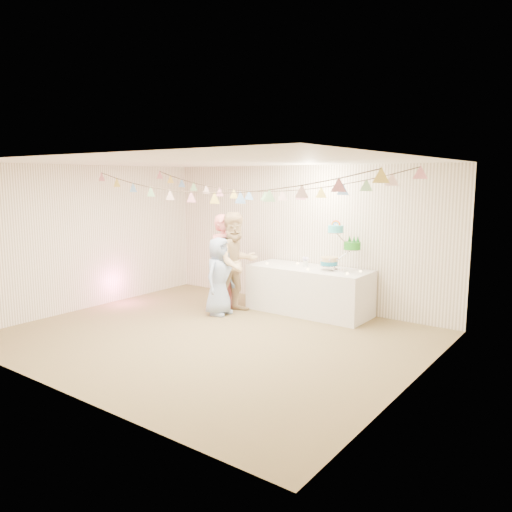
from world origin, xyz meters
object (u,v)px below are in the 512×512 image
Objects in this scene: person_child at (219,276)px; cake_stand at (339,251)px; person_adult_b at (236,263)px; person_adult_a at (225,262)px; table at (309,290)px.

cake_stand is at bearing -63.50° from person_child.
cake_stand reaches higher than person_child.
person_child is at bearing 172.72° from person_adult_b.
cake_stand is 0.45× the size of person_adult_b.
person_adult_b is at bearing -154.11° from cake_stand.
person_adult_a reaches higher than cake_stand.
person_adult_a is at bearing 98.92° from person_adult_b.
cake_stand is 2.11m from person_child.
person_adult_b is at bearing -30.21° from person_child.
person_adult_b is (0.30, -0.05, 0.03)m from person_adult_a.
person_adult_b is at bearing -80.33° from person_adult_a.
person_adult_b is 0.39m from person_child.
person_adult_a is 0.97× the size of person_adult_b.
person_child reaches higher than table.
person_adult_a reaches higher than person_child.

